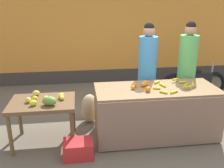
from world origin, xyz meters
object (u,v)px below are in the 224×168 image
vendor_woman_green_shirt (186,71)px  produce_crate (79,149)px  produce_sack (90,108)px  vendor_woman_blue_shirt (147,72)px  parked_motorcycle (193,83)px

vendor_woman_green_shirt → produce_crate: 2.49m
vendor_woman_green_shirt → produce_sack: (-1.86, -0.00, -0.67)m
vendor_woman_green_shirt → produce_crate: (-2.08, -1.10, -0.81)m
vendor_woman_blue_shirt → vendor_woman_green_shirt: bearing=-2.7°
parked_motorcycle → produce_crate: bearing=-144.1°
produce_sack → produce_crate: bearing=-101.2°
vendor_woman_blue_shirt → vendor_woman_green_shirt: size_ratio=0.99×
produce_sack → vendor_woman_green_shirt: bearing=0.1°
parked_motorcycle → produce_crate: (-2.67, -1.93, -0.27)m
vendor_woman_green_shirt → produce_sack: 1.98m
produce_sack → parked_motorcycle: bearing=18.8°
produce_sack → vendor_woman_blue_shirt: bearing=2.1°
vendor_woman_green_shirt → produce_sack: vendor_woman_green_shirt is taller
vendor_woman_green_shirt → produce_crate: vendor_woman_green_shirt is taller
vendor_woman_blue_shirt → produce_crate: size_ratio=4.21×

